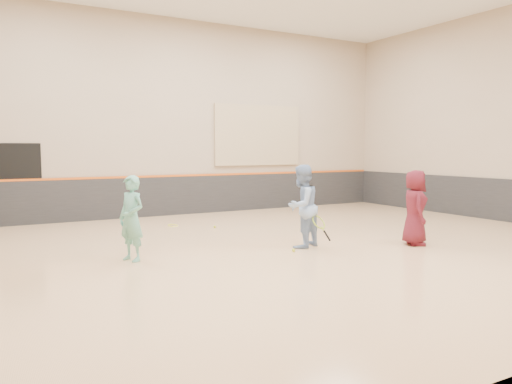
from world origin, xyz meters
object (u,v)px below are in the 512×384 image
spare_racket (173,223)px  young_man (415,208)px  girl (132,218)px  instructor (302,206)px

spare_racket → young_man: bearing=-53.9°
girl → spare_racket: 4.15m
girl → spare_racket: girl is taller
girl → spare_racket: size_ratio=2.43×
girl → young_man: young_man is taller
girl → instructor: 3.46m
young_man → girl: bearing=108.3°
instructor → young_man: bearing=134.8°
instructor → young_man: size_ratio=1.08×
girl → spare_racket: (2.06, 3.53, -0.71)m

